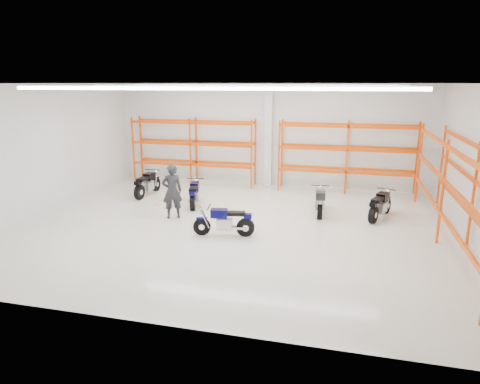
% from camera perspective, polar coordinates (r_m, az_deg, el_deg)
% --- Properties ---
extents(ground, '(14.00, 14.00, 0.00)m').
position_cam_1_polar(ground, '(13.93, -0.69, -4.57)').
color(ground, beige).
rests_on(ground, ground).
extents(room_shell, '(14.02, 12.02, 4.51)m').
position_cam_1_polar(room_shell, '(13.26, -0.70, 9.01)').
color(room_shell, white).
rests_on(room_shell, ground).
extents(motorcycle_main, '(1.87, 0.63, 0.92)m').
position_cam_1_polar(motorcycle_main, '(12.96, -1.81, -4.04)').
color(motorcycle_main, black).
rests_on(motorcycle_main, ground).
extents(motorcycle_back_a, '(0.67, 2.02, 0.99)m').
position_cam_1_polar(motorcycle_back_a, '(17.96, -12.34, 0.98)').
color(motorcycle_back_a, black).
rests_on(motorcycle_back_a, ground).
extents(motorcycle_back_b, '(0.74, 1.91, 0.95)m').
position_cam_1_polar(motorcycle_back_b, '(16.16, -6.12, -0.32)').
color(motorcycle_back_b, black).
rests_on(motorcycle_back_b, ground).
extents(motorcycle_back_c, '(0.63, 1.98, 1.01)m').
position_cam_1_polar(motorcycle_back_c, '(15.22, 10.59, -1.25)').
color(motorcycle_back_c, black).
rests_on(motorcycle_back_c, ground).
extents(motorcycle_back_d, '(0.94, 1.85, 0.95)m').
position_cam_1_polar(motorcycle_back_d, '(15.32, 18.13, -1.79)').
color(motorcycle_back_d, black).
rests_on(motorcycle_back_d, ground).
extents(standing_man, '(0.82, 0.75, 1.88)m').
position_cam_1_polar(standing_man, '(14.71, -9.04, 0.10)').
color(standing_man, black).
rests_on(standing_man, ground).
extents(structural_column, '(0.32, 0.32, 4.50)m').
position_cam_1_polar(structural_column, '(19.00, 3.82, 7.47)').
color(structural_column, white).
rests_on(structural_column, ground).
extents(pallet_racking_back_left, '(5.67, 0.87, 3.00)m').
position_cam_1_polar(pallet_racking_back_left, '(19.63, -6.25, 6.27)').
color(pallet_racking_back_left, '#FF540E').
rests_on(pallet_racking_back_left, ground).
extents(pallet_racking_back_right, '(5.67, 0.87, 3.00)m').
position_cam_1_polar(pallet_racking_back_right, '(18.42, 14.11, 5.40)').
color(pallet_racking_back_right, '#FF540E').
rests_on(pallet_racking_back_right, ground).
extents(pallet_racking_side, '(0.87, 9.07, 3.00)m').
position_cam_1_polar(pallet_racking_side, '(13.38, 27.20, 1.09)').
color(pallet_racking_side, '#FF540E').
rests_on(pallet_racking_side, ground).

